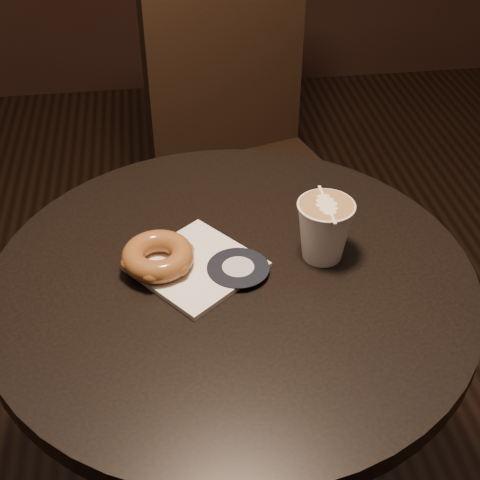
% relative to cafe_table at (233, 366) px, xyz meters
% --- Properties ---
extents(cafe_table, '(0.70, 0.70, 0.75)m').
position_rel_cafe_table_xyz_m(cafe_table, '(0.00, 0.00, 0.00)').
color(cafe_table, black).
rests_on(cafe_table, ground).
extents(chair, '(0.50, 0.50, 1.03)m').
position_rel_cafe_table_xyz_m(chair, '(0.12, 0.73, 0.02)').
color(chair, black).
rests_on(chair, ground).
extents(pastry_bag, '(0.22, 0.22, 0.01)m').
position_rel_cafe_table_xyz_m(pastry_bag, '(-0.05, 0.02, 0.20)').
color(pastry_bag, white).
rests_on(pastry_bag, cafe_table).
extents(doughnut, '(0.10, 0.10, 0.03)m').
position_rel_cafe_table_xyz_m(doughnut, '(-0.10, 0.02, 0.22)').
color(doughnut, brown).
rests_on(doughnut, pastry_bag).
extents(latte_cup, '(0.08, 0.08, 0.09)m').
position_rel_cafe_table_xyz_m(latte_cup, '(0.14, 0.02, 0.25)').
color(latte_cup, white).
rests_on(latte_cup, cafe_table).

